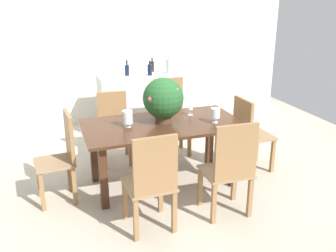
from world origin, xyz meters
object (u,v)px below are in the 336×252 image
object	(u,v)px
dining_table	(163,133)
chair_near_right	(231,166)
chair_foot_end	(248,131)
chair_far_right	(170,112)
wine_glass	(190,107)
chair_head_end	(62,154)
flower_centerpiece	(163,99)
kitchen_counter	(147,103)
chair_far_left	(114,123)
crystal_vase_left	(127,117)
wine_bottle_clear	(127,70)
crystal_vase_center_near	(215,114)
wine_bottle_dark	(152,66)
wine_bottle_amber	(169,66)
chair_near_left	(152,180)
wine_bottle_green	(150,70)

from	to	relation	value
dining_table	chair_near_right	xyz separation A→B (m)	(0.41, -0.91, -0.08)
chair_foot_end	chair_far_right	bearing A→B (deg)	37.23
wine_glass	chair_head_end	bearing A→B (deg)	-173.31
chair_far_right	flower_centerpiece	world-z (taller)	flower_centerpiece
kitchen_counter	dining_table	bearing A→B (deg)	-100.30
chair_head_end	wine_glass	distance (m)	1.61
chair_far_left	chair_far_right	size ratio (longest dim) A/B	0.87
chair_far_left	wine_glass	size ratio (longest dim) A/B	6.36
crystal_vase_left	wine_bottle_clear	world-z (taller)	wine_bottle_clear
flower_centerpiece	crystal_vase_center_near	bearing A→B (deg)	-21.22
chair_foot_end	wine_bottle_clear	world-z (taller)	wine_bottle_clear
chair_foot_end	flower_centerpiece	xyz separation A→B (m)	(-1.12, 0.04, 0.51)
flower_centerpiece	wine_bottle_dark	xyz separation A→B (m)	(0.45, 1.93, 0.01)
chair_far_right	crystal_vase_left	xyz separation A→B (m)	(-0.82, -0.88, 0.29)
chair_near_right	crystal_vase_center_near	world-z (taller)	chair_near_right
crystal_vase_left	wine_bottle_amber	distance (m)	2.04
crystal_vase_left	wine_glass	xyz separation A→B (m)	(0.83, 0.17, -0.01)
chair_head_end	crystal_vase_left	xyz separation A→B (m)	(0.74, 0.02, 0.33)
chair_far_left	chair_far_right	world-z (taller)	chair_far_right
chair_foot_end	chair_near_left	xyz separation A→B (m)	(-1.55, -0.91, 0.02)
chair_foot_end	wine_glass	world-z (taller)	chair_foot_end
chair_far_right	wine_glass	world-z (taller)	chair_far_right
crystal_vase_left	crystal_vase_center_near	size ratio (longest dim) A/B	1.08
chair_foot_end	chair_far_left	world-z (taller)	chair_foot_end
chair_foot_end	crystal_vase_left	size ratio (longest dim) A/B	5.11
chair_near_right	kitchen_counter	xyz separation A→B (m)	(-0.08, 2.73, -0.09)
wine_bottle_amber	flower_centerpiece	bearing A→B (deg)	-111.33
chair_foot_end	kitchen_counter	size ratio (longest dim) A/B	0.63
kitchen_counter	wine_bottle_clear	distance (m)	0.65
chair_head_end	wine_glass	xyz separation A→B (m)	(1.57, 0.18, 0.32)
chair_foot_end	chair_far_left	bearing A→B (deg)	58.07
wine_bottle_clear	chair_head_end	bearing A→B (deg)	-122.98
dining_table	chair_far_left	world-z (taller)	chair_far_left
wine_bottle_green	chair_near_right	bearing A→B (deg)	-88.81
kitchen_counter	chair_far_right	bearing A→B (deg)	-84.85
chair_foot_end	chair_near_right	bearing A→B (deg)	139.33
chair_far_left	flower_centerpiece	world-z (taller)	flower_centerpiece
chair_head_end	wine_bottle_clear	world-z (taller)	wine_bottle_clear
chair_head_end	flower_centerpiece	bearing A→B (deg)	87.60
chair_foot_end	flower_centerpiece	bearing A→B (deg)	86.15
flower_centerpiece	wine_bottle_amber	world-z (taller)	flower_centerpiece
wine_bottle_green	flower_centerpiece	bearing A→B (deg)	-101.35
dining_table	wine_bottle_amber	distance (m)	1.91
dining_table	chair_near_right	size ratio (longest dim) A/B	1.77
wine_bottle_amber	crystal_vase_left	bearing A→B (deg)	-122.55
wine_bottle_dark	chair_foot_end	bearing A→B (deg)	-71.24
flower_centerpiece	wine_bottle_dark	bearing A→B (deg)	76.76
wine_glass	wine_bottle_clear	xyz separation A→B (m)	(-0.41, 1.61, 0.19)
chair_far_right	chair_near_left	bearing A→B (deg)	-113.90
chair_near_left	kitchen_counter	world-z (taller)	chair_near_left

